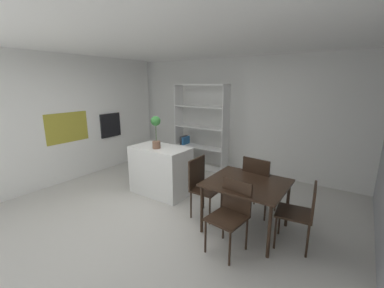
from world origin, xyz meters
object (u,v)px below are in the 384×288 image
dining_chair_island_side (201,182)px  dining_chair_near (231,210)px  potted_plant_on_island (156,129)px  open_bookshelf (199,131)px  dining_table (247,187)px  dining_chair_far (258,182)px  kitchen_island (161,170)px  dining_chair_window_side (303,210)px  built_in_oven (111,125)px

dining_chair_island_side → dining_chair_near: size_ratio=1.04×
potted_plant_on_island → dining_chair_island_side: (1.09, -0.16, -0.72)m
potted_plant_on_island → dining_chair_island_side: 1.31m
open_bookshelf → dining_table: bearing=-43.3°
dining_table → dining_chair_far: dining_chair_far is taller
open_bookshelf → kitchen_island: bearing=-81.3°
dining_chair_window_side → kitchen_island: bearing=-102.6°
potted_plant_on_island → dining_table: potted_plant_on_island is taller
open_bookshelf → dining_chair_island_side: size_ratio=2.18×
open_bookshelf → dining_chair_island_side: (1.36, -1.99, -0.37)m
dining_chair_near → dining_chair_window_side: size_ratio=1.03×
open_bookshelf → dining_chair_near: size_ratio=2.28×
dining_chair_island_side → built_in_oven: bearing=76.0°
potted_plant_on_island → dining_table: 1.95m
dining_chair_island_side → dining_chair_window_side: dining_chair_island_side is taller
dining_table → dining_chair_island_side: size_ratio=1.14×
built_in_oven → kitchen_island: 2.22m
built_in_oven → kitchen_island: size_ratio=0.53×
built_in_oven → dining_table: (3.92, -0.75, -0.41)m
kitchen_island → potted_plant_on_island: potted_plant_on_island is taller
potted_plant_on_island → dining_chair_window_side: (2.59, -0.14, -0.75)m
kitchen_island → dining_chair_near: (1.86, -0.76, 0.08)m
kitchen_island → dining_chair_window_side: kitchen_island is taller
potted_plant_on_island → open_bookshelf: bearing=98.4°
kitchen_island → dining_chair_window_side: bearing=-5.3°
built_in_oven → potted_plant_on_island: potted_plant_on_island is taller
dining_chair_near → dining_chair_far: bearing=98.3°
built_in_oven → dining_table: size_ratio=0.54×
dining_chair_island_side → dining_chair_far: dining_chair_far is taller
potted_plant_on_island → dining_chair_window_side: size_ratio=0.68×
built_in_oven → dining_chair_far: built_in_oven is taller
dining_table → dining_chair_far: 0.51m
kitchen_island → dining_chair_far: (1.83, 0.25, 0.11)m
dining_chair_window_side → dining_chair_near: bearing=-62.4°
kitchen_island → dining_chair_island_side: (1.09, -0.25, 0.10)m
potted_plant_on_island → dining_table: bearing=-4.8°
dining_chair_far → dining_chair_window_side: (0.76, -0.48, -0.04)m
dining_chair_island_side → dining_chair_near: (0.77, -0.50, -0.02)m
kitchen_island → open_bookshelf: (-0.27, 1.74, 0.47)m
kitchen_island → dining_chair_island_side: size_ratio=1.16×
kitchen_island → potted_plant_on_island: bearing=-87.6°
built_in_oven → dining_chair_near: built_in_oven is taller
built_in_oven → open_bookshelf: open_bookshelf is taller
dining_chair_far → kitchen_island: bearing=13.7°
open_bookshelf → dining_table: open_bookshelf is taller
potted_plant_on_island → dining_chair_near: bearing=-19.6°
kitchen_island → built_in_oven: bearing=166.4°
dining_table → dining_chair_island_side: 0.76m
dining_chair_far → built_in_oven: bearing=2.3°
dining_table → dining_chair_far: bearing=91.3°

